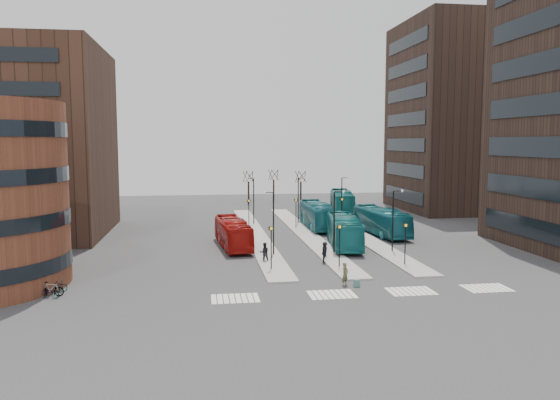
{
  "coord_description": "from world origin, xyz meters",
  "views": [
    {
      "loc": [
        -10.25,
        -33.59,
        11.03
      ],
      "look_at": [
        -2.2,
        21.89,
        5.0
      ],
      "focal_mm": 35.0,
      "sensor_mm": 36.0,
      "label": 1
    }
  ],
  "objects": [
    {
      "name": "commuter_c",
      "position": [
        1.3,
        16.3,
        0.77
      ],
      "size": [
        1.0,
        1.14,
        1.54
      ],
      "primitive_type": "imported",
      "rotation": [
        0.0,
        0.0,
        4.17
      ],
      "color": "black",
      "rests_on": "ground"
    },
    {
      "name": "teal_bus_d",
      "position": [
        11.66,
        49.42,
        1.7
      ],
      "size": [
        4.82,
        12.5,
        3.4
      ],
      "primitive_type": "imported",
      "rotation": [
        0.0,
        0.0,
        -0.17
      ],
      "color": "#166E6F",
      "rests_on": "ground"
    },
    {
      "name": "teal_bus_c",
      "position": [
        10.84,
        28.1,
        1.61
      ],
      "size": [
        3.77,
        11.75,
        3.22
      ],
      "primitive_type": "imported",
      "rotation": [
        0.0,
        0.0,
        0.09
      ],
      "color": "#16626E",
      "rests_on": "ground"
    },
    {
      "name": "teal_bus_a",
      "position": [
        4.61,
        21.76,
        1.63
      ],
      "size": [
        4.48,
        11.97,
        3.26
      ],
      "primitive_type": "imported",
      "rotation": [
        0.0,
        0.0,
        -0.15
      ],
      "color": "#156B6D",
      "rests_on": "ground"
    },
    {
      "name": "tower_far",
      "position": [
        31.98,
        50.0,
        15.0
      ],
      "size": [
        20.12,
        20.0,
        30.0
      ],
      "color": "#30221B",
      "rests_on": "ground"
    },
    {
      "name": "lamp_posts",
      "position": [
        2.64,
        28.0,
        3.58
      ],
      "size": [
        14.04,
        20.24,
        6.12
      ],
      "color": "black",
      "rests_on": "ground"
    },
    {
      "name": "red_bus",
      "position": [
        -7.06,
        22.83,
        1.5
      ],
      "size": [
        3.54,
        10.98,
        3.0
      ],
      "primitive_type": "imported",
      "rotation": [
        0.0,
        0.0,
        0.1
      ],
      "color": "#A3110C",
      "rests_on": "ground"
    },
    {
      "name": "suitcase",
      "position": [
        1.36,
        5.74,
        0.28
      ],
      "size": [
        0.48,
        0.4,
        0.56
      ],
      "primitive_type": "cube",
      "rotation": [
        0.0,
        0.0,
        -0.1
      ],
      "color": "navy",
      "rests_on": "ground"
    },
    {
      "name": "crosswalk_stripes",
      "position": [
        1.75,
        4.0,
        0.01
      ],
      "size": [
        22.35,
        2.4,
        0.01
      ],
      "color": "silver",
      "rests_on": "ground"
    },
    {
      "name": "commuter_a",
      "position": [
        -4.62,
        15.19,
        0.92
      ],
      "size": [
        0.94,
        0.76,
        1.84
      ],
      "primitive_type": "imported",
      "rotation": [
        0.0,
        0.0,
        3.21
      ],
      "color": "black",
      "rests_on": "ground"
    },
    {
      "name": "bare_trees",
      "position": [
        2.67,
        62.67,
        2.72
      ],
      "size": [
        10.97,
        8.14,
        5.9
      ],
      "color": "black",
      "rests_on": "ground"
    },
    {
      "name": "ground",
      "position": [
        0.0,
        0.0,
        0.0
      ],
      "size": [
        160.0,
        160.0,
        0.0
      ],
      "primitive_type": "plane",
      "color": "#323134",
      "rests_on": "ground"
    },
    {
      "name": "commuter_b",
      "position": [
        0.73,
        14.05,
        0.95
      ],
      "size": [
        0.53,
        1.14,
        1.9
      ],
      "primitive_type": "imported",
      "rotation": [
        0.0,
        0.0,
        1.51
      ],
      "color": "black",
      "rests_on": "ground"
    },
    {
      "name": "island_mid",
      "position": [
        2.0,
        30.0,
        0.07
      ],
      "size": [
        2.5,
        45.0,
        0.15
      ],
      "primitive_type": "cube",
      "color": "gray",
      "rests_on": "ground"
    },
    {
      "name": "island_left",
      "position": [
        -4.0,
        30.0,
        0.07
      ],
      "size": [
        2.5,
        45.0,
        0.15
      ],
      "primitive_type": "cube",
      "color": "gray",
      "rests_on": "ground"
    },
    {
      "name": "bicycle_near",
      "position": [
        -21.0,
        5.97,
        0.42
      ],
      "size": [
        1.68,
        1.15,
        0.84
      ],
      "primitive_type": "imported",
      "rotation": [
        0.0,
        0.0,
        1.15
      ],
      "color": "gray",
      "rests_on": "ground"
    },
    {
      "name": "bicycle_far",
      "position": [
        -21.0,
        7.49,
        0.45
      ],
      "size": [
        1.76,
        0.79,
        0.89
      ],
      "primitive_type": "imported",
      "rotation": [
        0.0,
        0.0,
        1.69
      ],
      "color": "gray",
      "rests_on": "ground"
    },
    {
      "name": "sign_poles",
      "position": [
        1.6,
        23.0,
        2.41
      ],
      "size": [
        12.45,
        22.12,
        3.65
      ],
      "color": "black",
      "rests_on": "ground"
    },
    {
      "name": "traveller",
      "position": [
        0.57,
        6.19,
        0.9
      ],
      "size": [
        0.78,
        0.75,
        1.8
      ],
      "primitive_type": "imported",
      "rotation": [
        0.0,
        0.0,
        0.71
      ],
      "color": "#4B4B2D",
      "rests_on": "ground"
    },
    {
      "name": "bicycle_mid",
      "position": [
        -21.0,
        6.33,
        0.55
      ],
      "size": [
        1.84,
        0.6,
        1.09
      ],
      "primitive_type": "imported",
      "rotation": [
        0.0,
        0.0,
        1.52
      ],
      "color": "gray",
      "rests_on": "ground"
    },
    {
      "name": "teal_bus_b",
      "position": [
        4.36,
        34.09,
        1.65
      ],
      "size": [
        2.97,
        11.9,
        3.3
      ],
      "primitive_type": "imported",
      "rotation": [
        0.0,
        0.0,
        -0.02
      ],
      "color": "#16626F",
      "rests_on": "ground"
    },
    {
      "name": "island_right",
      "position": [
        8.0,
        30.0,
        0.07
      ],
      "size": [
        2.5,
        45.0,
        0.15
      ],
      "primitive_type": "cube",
      "color": "gray",
      "rests_on": "ground"
    }
  ]
}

